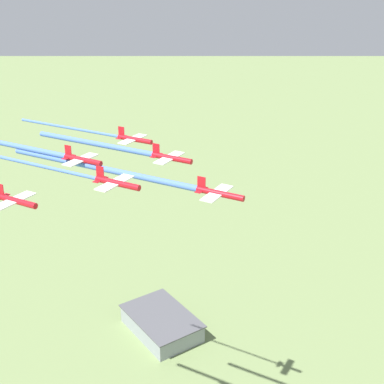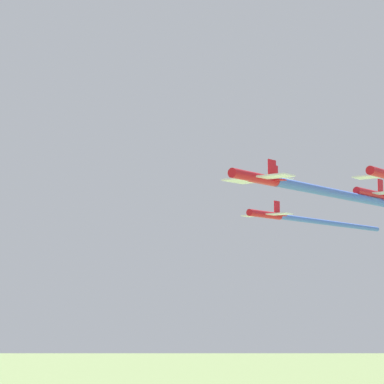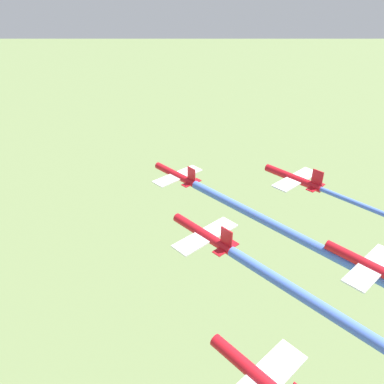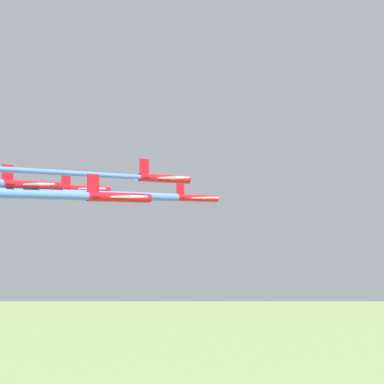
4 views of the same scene
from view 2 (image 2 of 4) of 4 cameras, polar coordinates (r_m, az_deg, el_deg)
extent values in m
cylinder|color=red|center=(98.86, 4.80, 1.13)|extent=(10.08, 5.79, 1.29)
cube|color=white|center=(99.44, 5.02, 1.08)|extent=(6.86, 10.12, 0.21)
cube|color=red|center=(102.73, 6.11, 1.75)|extent=(1.76, 0.97, 2.59)
cube|color=red|center=(102.50, 6.13, 0.86)|extent=(2.81, 3.95, 0.14)
cylinder|color=red|center=(119.77, 5.23, 0.93)|extent=(10.08, 5.79, 1.29)
cube|color=white|center=(120.36, 5.42, 0.89)|extent=(6.86, 10.12, 0.21)
cube|color=red|center=(123.65, 6.31, 1.45)|extent=(1.76, 0.97, 2.59)
cube|color=red|center=(123.43, 6.32, 0.71)|extent=(2.81, 3.95, 0.14)
cylinder|color=red|center=(130.30, 13.42, -0.11)|extent=(10.08, 5.79, 1.29)
cube|color=white|center=(130.94, 13.55, -0.14)|extent=(6.86, 10.12, 0.21)
cube|color=red|center=(134.44, 14.17, 0.40)|extent=(1.76, 0.97, 2.59)
cube|color=red|center=(134.25, 14.19, -0.28)|extent=(2.81, 3.95, 0.14)
cylinder|color=red|center=(140.00, 5.57, -1.72)|extent=(10.08, 5.79, 1.29)
cube|color=white|center=(140.60, 5.72, -1.74)|extent=(6.86, 10.12, 0.21)
cube|color=red|center=(143.84, 6.49, -1.19)|extent=(1.76, 0.97, 2.59)
cube|color=red|center=(143.69, 6.50, -1.83)|extent=(2.81, 3.95, 0.14)
cylinder|color=#4C72D8|center=(126.01, 12.57, -0.45)|extent=(47.26, 23.92, 1.38)
cylinder|color=#4C72D8|center=(141.13, 10.66, -0.16)|extent=(35.37, 17.71, 0.75)
cylinder|color=#4C72D8|center=(164.00, 10.74, -2.37)|extent=(40.73, 20.53, 1.07)
camera|label=1|loc=(158.97, -36.04, 15.21)|focal=50.00mm
camera|label=3|loc=(137.68, 30.72, 13.30)|focal=35.00mm
camera|label=4|loc=(236.78, -2.21, -4.67)|focal=70.00mm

